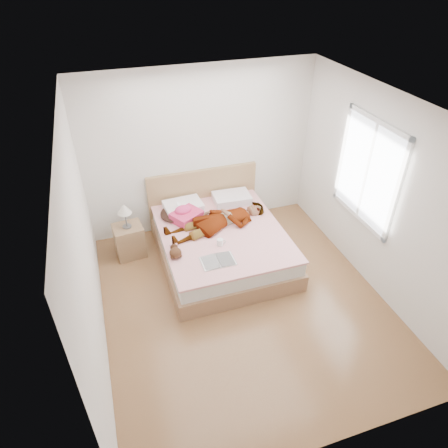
% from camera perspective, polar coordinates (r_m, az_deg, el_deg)
% --- Properties ---
extents(ground, '(4.00, 4.00, 0.00)m').
position_cam_1_polar(ground, '(5.44, 2.85, -10.99)').
color(ground, '#4E2B18').
rests_on(ground, ground).
extents(woman, '(1.70, 0.91, 0.22)m').
position_cam_1_polar(woman, '(5.85, -0.77, 0.85)').
color(woman, white).
rests_on(woman, bed).
extents(hair, '(0.56, 0.62, 0.08)m').
position_cam_1_polar(hair, '(6.15, -7.11, 1.59)').
color(hair, black).
rests_on(hair, bed).
extents(phone, '(0.07, 0.11, 0.06)m').
position_cam_1_polar(phone, '(6.03, -6.47, 2.70)').
color(phone, silver).
rests_on(phone, bed).
extents(room_shell, '(4.00, 4.00, 4.00)m').
position_cam_1_polar(room_shell, '(5.52, 19.82, 7.00)').
color(room_shell, white).
rests_on(room_shell, ground).
extents(bed, '(1.80, 2.08, 1.00)m').
position_cam_1_polar(bed, '(5.98, -0.55, -2.36)').
color(bed, brown).
rests_on(bed, ground).
extents(towel, '(0.54, 0.50, 0.22)m').
position_cam_1_polar(towel, '(5.99, -5.47, 1.34)').
color(towel, '#D53977').
rests_on(towel, bed).
extents(magazine, '(0.44, 0.29, 0.03)m').
position_cam_1_polar(magazine, '(5.24, -0.88, -5.30)').
color(magazine, white).
rests_on(magazine, bed).
extents(coffee_mug, '(0.13, 0.10, 0.10)m').
position_cam_1_polar(coffee_mug, '(5.48, -0.53, -2.61)').
color(coffee_mug, white).
rests_on(coffee_mug, bed).
extents(plush_toy, '(0.16, 0.25, 0.14)m').
position_cam_1_polar(plush_toy, '(5.32, -6.98, -3.96)').
color(plush_toy, black).
rests_on(plush_toy, bed).
extents(nightstand, '(0.45, 0.41, 0.90)m').
position_cam_1_polar(nightstand, '(6.15, -13.40, -2.00)').
color(nightstand, brown).
rests_on(nightstand, ground).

